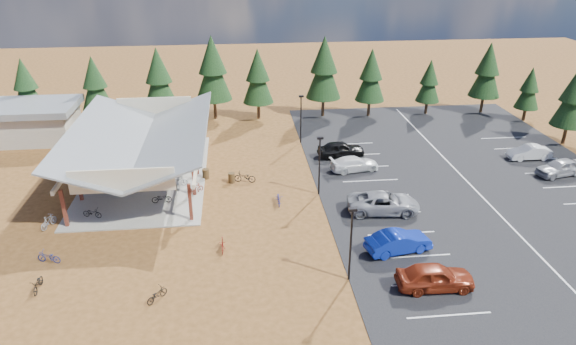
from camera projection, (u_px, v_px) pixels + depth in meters
The scene contains 44 objects.
ground at pixel (261, 208), 41.12m from camera, with size 140.00×140.00×0.00m, color #583617.
asphalt_lot at pixel (467, 181), 45.59m from camera, with size 27.00×44.00×0.04m, color black.
concrete_pad at pixel (146, 176), 46.47m from camera, with size 10.60×18.60×0.10m, color gray.
bike_pavilion at pixel (142, 137), 44.89m from camera, with size 11.65×19.40×4.97m.
outbuilding at pixel (24, 121), 54.25m from camera, with size 11.00×7.00×3.90m.
lamp_post_0 at pixel (351, 239), 31.32m from camera, with size 0.50×0.25×5.14m.
lamp_post_1 at pixel (320, 162), 42.16m from camera, with size 0.50×0.25×5.14m.
lamp_post_2 at pixel (301, 116), 53.00m from camera, with size 0.50×0.25×5.14m.
trash_bin_0 at pixel (232, 178), 45.27m from camera, with size 0.60×0.60×0.90m, color #453118.
trash_bin_1 at pixel (206, 174), 46.01m from camera, with size 0.60×0.60×0.90m, color #453118.
pine_0 at pixel (25, 85), 57.08m from camera, with size 3.36×3.36×7.82m.
pine_1 at pixel (95, 84), 57.20m from camera, with size 3.44×3.44×8.02m.
pine_2 at pixel (159, 78), 57.35m from camera, with size 3.81×3.81×8.87m.
pine_3 at pixel (213, 69), 58.98m from camera, with size 4.22×4.22×9.82m.
pine_4 at pixel (258, 77), 59.30m from camera, with size 3.58×3.58×8.34m.
pine_5 at pixel (324, 68), 59.86m from camera, with size 4.12×4.12×9.59m.
pine_6 at pixel (371, 75), 60.30m from camera, with size 3.50×3.50×8.15m.
pine_7 at pixel (429, 81), 61.44m from camera, with size 2.86×2.86×6.67m.
pine_8 at pixel (487, 70), 61.43m from camera, with size 3.69×3.69×8.61m.
pine_12 at pixel (574, 97), 52.03m from camera, with size 3.52×3.52×8.19m.
pine_13 at pixel (529, 88), 59.20m from camera, with size 2.73×2.73×6.36m.
bike_0 at pixel (92, 213), 39.40m from camera, with size 0.54×1.54×0.81m, color black.
bike_1 at pixel (102, 185), 43.73m from camera, with size 0.43×1.52×0.91m, color gray.
bike_2 at pixel (120, 169), 46.73m from camera, with size 0.62×1.79×0.94m, color #1A2194.
bike_3 at pixel (139, 140), 53.10m from camera, with size 0.51×1.80×1.08m, color maroon.
bike_4 at pixel (162, 198), 41.58m from camera, with size 0.56×1.60×0.84m, color black.
bike_5 at pixel (178, 181), 44.25m from camera, with size 0.46×1.62×0.98m, color #A0A3A8.
bike_6 at pixel (177, 154), 49.94m from camera, with size 0.61×1.75×0.92m, color navy.
bike_7 at pixel (189, 149), 50.90m from camera, with size 0.52×1.85×1.11m, color maroon.
bike_8 at pixel (38, 284), 31.42m from camera, with size 0.58×1.67×0.88m, color black.
bike_9 at pixel (48, 221), 38.21m from camera, with size 0.47×1.65×0.99m, color #9C9DA5.
bike_10 at pixel (49, 257), 34.07m from camera, with size 0.58×1.65×0.87m, color navy.
bike_11 at pixel (222, 245), 35.38m from camera, with size 0.43×1.53×0.92m, color maroon.
bike_12 at pixel (157, 295), 30.53m from camera, with size 0.54×1.54×0.81m, color black.
bike_14 at pixel (279, 199), 41.63m from camera, with size 0.60×1.73×0.91m, color navy.
bike_15 at pixel (195, 189), 43.19m from camera, with size 0.44×1.57×0.94m, color maroon.
bike_16 at pixel (245, 177), 45.26m from camera, with size 0.67×1.91×1.00m, color black.
car_0 at pixel (435, 277), 31.40m from camera, with size 1.92×4.76×1.62m, color maroon.
car_1 at pixel (398, 242), 35.11m from camera, with size 1.60×4.58×1.51m, color #0E259E.
car_2 at pixel (384, 203), 40.19m from camera, with size 2.62×5.67×1.58m, color gray.
car_3 at pixel (354, 164), 47.43m from camera, with size 1.85×4.56×1.32m, color white.
car_4 at pixel (341, 149), 50.36m from camera, with size 1.85×4.59×1.57m, color black.
car_8 at pixel (560, 167), 46.44m from camera, with size 1.79×4.45×1.51m, color #9FA0A6.
car_9 at pixel (529, 152), 49.88m from camera, with size 1.43×4.11×1.35m, color white.
Camera 1 is at (-1.64, -36.19, 19.78)m, focal length 32.00 mm.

